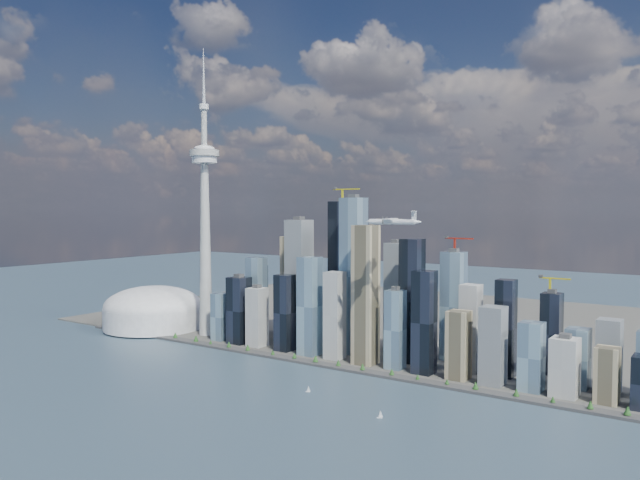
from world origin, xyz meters
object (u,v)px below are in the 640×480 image
Objects in this scene: sailboat_west at (380,415)px; sailboat_east at (308,390)px; needle_tower at (205,215)px; dome_stadium at (153,310)px; airplane at (393,221)px.

sailboat_west is 1.11× the size of sailboat_east.
sailboat_west is 137.15m from sailboat_east.
needle_tower is 53.42× the size of sailboat_west.
dome_stadium is 548.37m from sailboat_east.
sailboat_east is at bearing -142.15° from airplane.
sailboat_east is at bearing -18.87° from dome_stadium.
dome_stadium is at bearing 143.06° from sailboat_east.
needle_tower is 603.50m from sailboat_west.
dome_stadium is 685.11m from sailboat_west.
sailboat_east is at bearing -26.33° from needle_tower.
airplane is (591.45, -73.94, 192.13)m from dome_stadium.
sailboat_east is (-73.69, -102.98, -228.59)m from airplane.
needle_tower is 2.75× the size of dome_stadium.
airplane is (451.45, -83.94, -4.27)m from needle_tower.
sailboat_east is (517.76, -176.92, -36.46)m from dome_stadium.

